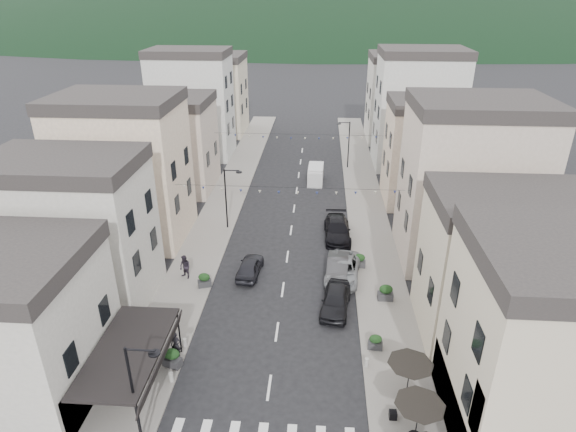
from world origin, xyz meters
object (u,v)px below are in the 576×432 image
(parked_car_e, at_px, (250,267))
(parked_car_c, at_px, (343,270))
(delivery_van, at_px, (316,174))
(pedestrian_b, at_px, (185,267))
(parked_car_a, at_px, (336,300))
(parked_car_d, at_px, (337,230))
(pedestrian_a, at_px, (176,345))
(parked_car_b, at_px, (337,268))

(parked_car_e, bearing_deg, parked_car_c, -175.39)
(delivery_van, height_order, pedestrian_b, delivery_van)
(parked_car_a, height_order, parked_car_d, parked_car_d)
(pedestrian_a, xyz_separation_m, pedestrian_b, (-1.79, 8.88, 0.10))
(pedestrian_a, bearing_deg, parked_car_a, 33.76)
(delivery_van, xyz_separation_m, pedestrian_a, (-8.06, -30.75, -0.03))
(parked_car_e, bearing_deg, parked_car_a, 152.66)
(parked_car_b, height_order, delivery_van, delivery_van)
(parked_car_c, bearing_deg, pedestrian_b, -167.85)
(parked_car_e, bearing_deg, pedestrian_b, 16.08)
(parked_car_b, height_order, pedestrian_b, pedestrian_b)
(parked_car_a, xyz_separation_m, parked_car_d, (0.37, 11.05, 0.02))
(parked_car_b, distance_m, delivery_van, 20.84)
(parked_car_a, xyz_separation_m, pedestrian_a, (-9.92, -5.69, 0.19))
(parked_car_c, xyz_separation_m, pedestrian_a, (-10.56, -9.90, 0.23))
(parked_car_a, distance_m, parked_car_e, 7.95)
(parked_car_d, distance_m, parked_car_e, 9.88)
(parked_car_b, xyz_separation_m, pedestrian_b, (-11.93, -1.14, 0.32))
(parked_car_a, bearing_deg, delivery_van, 101.98)
(parked_car_a, xyz_separation_m, parked_car_c, (0.65, 4.21, -0.04))
(parked_car_a, distance_m, pedestrian_b, 12.14)
(parked_car_a, bearing_deg, parked_car_b, 94.82)
(parked_car_b, distance_m, pedestrian_b, 11.99)
(parked_car_a, height_order, pedestrian_b, pedestrian_b)
(parked_car_b, distance_m, parked_car_e, 6.98)
(parked_car_e, xyz_separation_m, pedestrian_b, (-4.95, -1.01, 0.38))
(pedestrian_b, bearing_deg, delivery_van, 96.14)
(parked_car_b, distance_m, parked_car_d, 6.73)
(pedestrian_a, bearing_deg, parked_car_b, 48.58)
(parked_car_a, relative_size, pedestrian_b, 2.41)
(parked_car_c, bearing_deg, delivery_van, 104.26)
(parked_car_c, height_order, delivery_van, delivery_van)
(parked_car_e, xyz_separation_m, delivery_van, (4.90, 20.86, 0.31))
(parked_car_a, bearing_deg, parked_car_d, 95.84)
(parked_car_b, bearing_deg, parked_car_e, -174.75)
(delivery_van, bearing_deg, parked_car_d, -79.29)
(delivery_van, bearing_deg, pedestrian_a, -102.99)
(parked_car_c, xyz_separation_m, parked_car_d, (-0.28, 6.84, 0.06))
(parked_car_a, relative_size, parked_car_d, 0.83)
(pedestrian_a, bearing_deg, parked_car_d, 62.36)
(delivery_van, bearing_deg, parked_car_b, -82.58)
(parked_car_b, relative_size, parked_car_e, 1.12)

